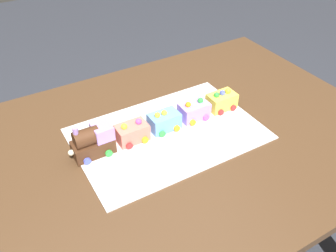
# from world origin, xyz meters

# --- Properties ---
(dining_table) EXTENTS (1.40, 1.00, 0.74)m
(dining_table) POSITION_xyz_m (0.00, 0.00, 0.63)
(dining_table) COLOR #4C331E
(dining_table) RESTS_ON ground
(cake_board) EXTENTS (0.60, 0.40, 0.00)m
(cake_board) POSITION_xyz_m (-0.02, 0.03, 0.74)
(cake_board) COLOR silver
(cake_board) RESTS_ON dining_table
(cake_locomotive) EXTENTS (0.14, 0.08, 0.12)m
(cake_locomotive) POSITION_xyz_m (-0.26, 0.06, 0.79)
(cake_locomotive) COLOR #472816
(cake_locomotive) RESTS_ON cake_board
(cake_car_hopper_coral) EXTENTS (0.10, 0.08, 0.07)m
(cake_car_hopper_coral) POSITION_xyz_m (-0.13, 0.06, 0.77)
(cake_car_hopper_coral) COLOR #F27260
(cake_car_hopper_coral) RESTS_ON cake_board
(cake_car_flatbed_sky_blue) EXTENTS (0.10, 0.08, 0.07)m
(cake_car_flatbed_sky_blue) POSITION_xyz_m (-0.02, 0.06, 0.77)
(cake_car_flatbed_sky_blue) COLOR #669EEA
(cake_car_flatbed_sky_blue) RESTS_ON cake_board
(cake_car_caboose_lavender) EXTENTS (0.10, 0.08, 0.07)m
(cake_car_caboose_lavender) POSITION_xyz_m (0.10, 0.06, 0.77)
(cake_car_caboose_lavender) COLOR #AD84E0
(cake_car_caboose_lavender) RESTS_ON cake_board
(cake_car_tanker_lemon) EXTENTS (0.10, 0.08, 0.07)m
(cake_car_tanker_lemon) POSITION_xyz_m (0.22, 0.06, 0.77)
(cake_car_tanker_lemon) COLOR #F4E04C
(cake_car_tanker_lemon) RESTS_ON cake_board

